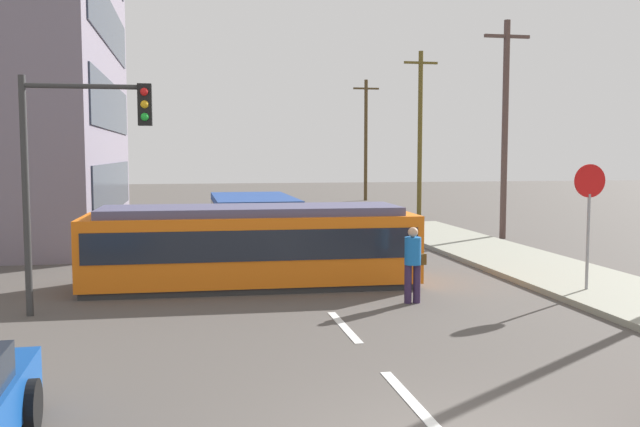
% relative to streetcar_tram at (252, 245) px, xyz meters
% --- Properties ---
extents(ground_plane, '(120.00, 120.00, 0.00)m').
position_rel_streetcar_tram_xyz_m(ground_plane, '(1.34, -0.47, -1.02)').
color(ground_plane, '#4E4844').
extents(lane_stripe_1, '(0.16, 2.40, 0.01)m').
position_rel_streetcar_tram_xyz_m(lane_stripe_1, '(1.34, -8.47, -1.01)').
color(lane_stripe_1, silver).
rests_on(lane_stripe_1, ground).
extents(lane_stripe_2, '(0.16, 2.40, 0.01)m').
position_rel_streetcar_tram_xyz_m(lane_stripe_2, '(1.34, -4.47, -1.01)').
color(lane_stripe_2, silver).
rests_on(lane_stripe_2, ground).
extents(lane_stripe_3, '(0.16, 2.40, 0.01)m').
position_rel_streetcar_tram_xyz_m(lane_stripe_3, '(1.34, 6.00, -1.01)').
color(lane_stripe_3, silver).
rests_on(lane_stripe_3, ground).
extents(lane_stripe_4, '(0.16, 2.40, 0.01)m').
position_rel_streetcar_tram_xyz_m(lane_stripe_4, '(1.34, 12.00, -1.01)').
color(lane_stripe_4, silver).
rests_on(lane_stripe_4, ground).
extents(streetcar_tram, '(8.10, 2.71, 1.97)m').
position_rel_streetcar_tram_xyz_m(streetcar_tram, '(0.00, 0.00, 0.00)').
color(streetcar_tram, orange).
rests_on(streetcar_tram, ground).
extents(city_bus, '(2.57, 5.37, 1.88)m').
position_rel_streetcar_tram_xyz_m(city_bus, '(0.54, 5.45, 0.05)').
color(city_bus, navy).
rests_on(city_bus, ground).
extents(pedestrian_crossing, '(0.51, 0.36, 1.67)m').
position_rel_streetcar_tram_xyz_m(pedestrian_crossing, '(3.27, -2.68, -0.08)').
color(pedestrian_crossing, '#312142').
rests_on(pedestrian_crossing, ground).
extents(stop_sign, '(0.76, 0.07, 2.88)m').
position_rel_streetcar_tram_xyz_m(stop_sign, '(7.48, -2.61, 1.18)').
color(stop_sign, gray).
rests_on(stop_sign, sidewalk_curb_right).
extents(traffic_light_mast, '(2.55, 0.33, 4.80)m').
position_rel_streetcar_tram_xyz_m(traffic_light_mast, '(-3.68, -2.41, 2.34)').
color(traffic_light_mast, '#333333').
rests_on(traffic_light_mast, ground).
extents(utility_pole_mid, '(1.80, 0.24, 8.25)m').
position_rel_streetcar_tram_xyz_m(utility_pole_mid, '(10.35, 7.79, 3.29)').
color(utility_pole_mid, '#513D38').
rests_on(utility_pole_mid, ground).
extents(utility_pole_far, '(1.80, 0.24, 8.55)m').
position_rel_streetcar_tram_xyz_m(utility_pole_far, '(10.45, 17.99, 3.44)').
color(utility_pole_far, brown).
rests_on(utility_pole_far, ground).
extents(utility_pole_distant, '(1.80, 0.24, 8.31)m').
position_rel_streetcar_tram_xyz_m(utility_pole_distant, '(10.62, 29.93, 3.32)').
color(utility_pole_distant, '#4A3920').
rests_on(utility_pole_distant, ground).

